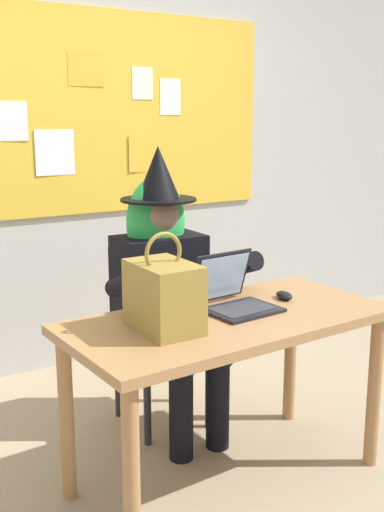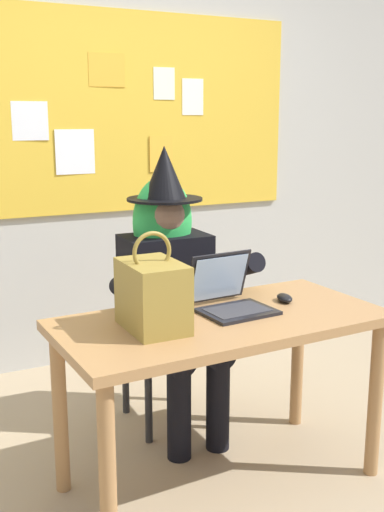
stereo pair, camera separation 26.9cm
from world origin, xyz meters
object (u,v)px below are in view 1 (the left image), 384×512
computer_mouse (284,295)px  desk_main (228,340)px  person_costumed (165,276)px  handbag (164,296)px  chair_at_desk (155,324)px  laptop (234,297)px

computer_mouse → desk_main: bearing=-156.2°
desk_main → person_costumed: size_ratio=0.98×
computer_mouse → handbag: handbag is taller
computer_mouse → chair_at_desk: bearing=130.1°
laptop → chair_at_desk: bearing=90.0°
computer_mouse → handbag: 0.67m
desk_main → person_costumed: 0.58m
desk_main → handbag: bearing=-179.1°
chair_at_desk → laptop: 0.68m
person_costumed → computer_mouse: bearing=33.8°
desk_main → computer_mouse: size_ratio=13.08×
handbag → desk_main: bearing=0.9°
person_costumed → computer_mouse: 0.59m
desk_main → computer_mouse: computer_mouse is taller
desk_main → chair_at_desk: (0.03, 0.69, -0.13)m
laptop → handbag: bearing=-172.7°
person_costumed → computer_mouse: size_ratio=13.40×
chair_at_desk → person_costumed: size_ratio=0.64×
person_costumed → desk_main: bearing=-1.8°
person_costumed → laptop: size_ratio=4.38×
person_costumed → chair_at_desk: bearing=179.2°
computer_mouse → person_costumed: bearing=135.8°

